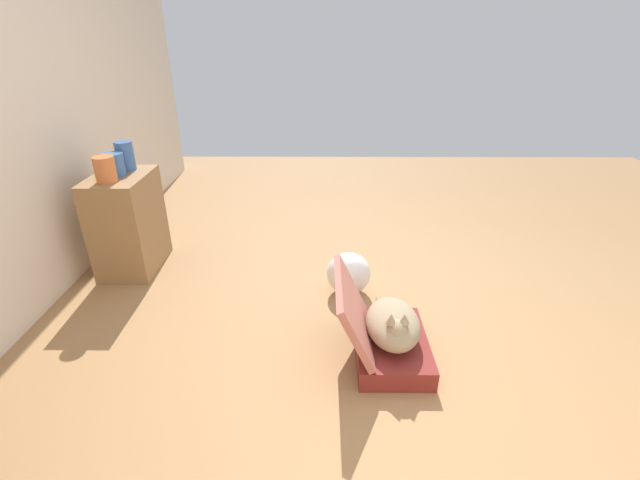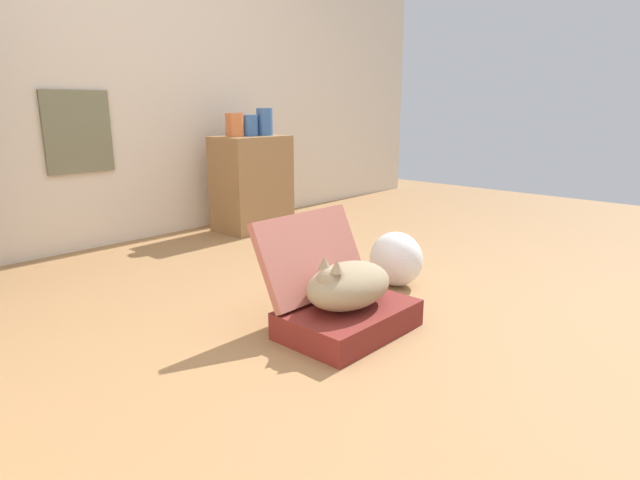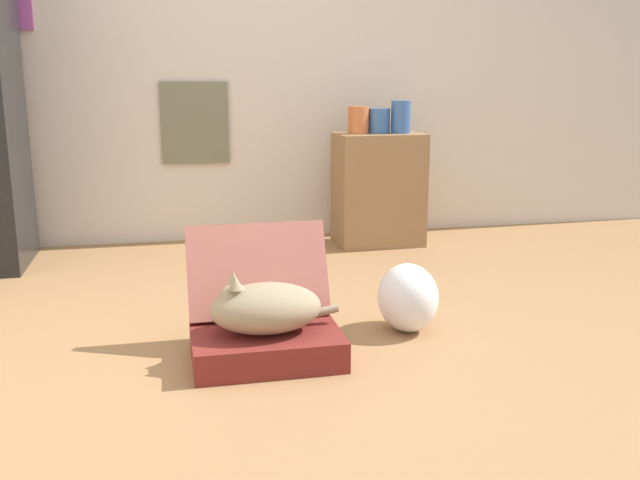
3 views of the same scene
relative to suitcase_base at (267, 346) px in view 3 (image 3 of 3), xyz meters
The scene contains 10 objects.
ground_plane 0.26m from the suitcase_base, 19.64° to the right, with size 7.68×7.68×0.00m, color #9E7247.
wall_back 2.52m from the suitcase_base, 83.85° to the left, with size 6.40×0.15×2.60m.
suitcase_base is the anchor object (origin of this frame).
suitcase_lid 0.32m from the suitcase_base, 90.00° to the left, with size 0.56×0.38×0.04m, color #B26356.
cat 0.15m from the suitcase_base, behind, with size 0.50×0.28×0.24m.
plastic_bag_white 0.66m from the suitcase_base, 17.45° to the left, with size 0.25×0.29×0.29m, color white.
side_table 2.04m from the suitcase_base, 61.07° to the left, with size 0.54×0.37×0.71m, color olive.
vase_tall 2.10m from the suitcase_base, 64.64° to the left, with size 0.13×0.13×0.17m, color #CC6B38.
vase_short 2.21m from the suitcase_base, 57.66° to the left, with size 0.12×0.12×0.20m, color #38609E.
vase_round 2.15m from the suitcase_base, 61.25° to the left, with size 0.14×0.14×0.15m, color #38609E.
Camera 3 is at (-0.58, -2.39, 1.05)m, focal length 39.49 mm.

